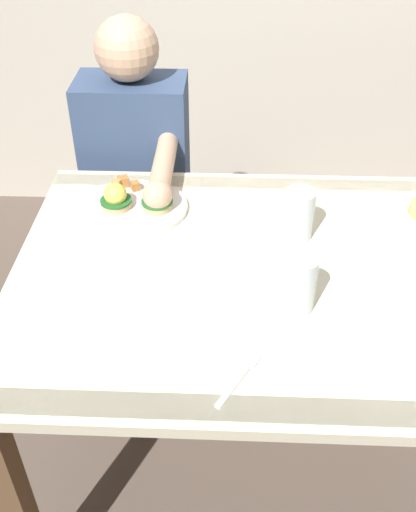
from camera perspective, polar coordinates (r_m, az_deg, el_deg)
ground_plane at (r=1.96m, az=4.12°, el=-18.37°), size 6.00×6.00×0.00m
dining_table at (r=1.47m, az=5.21°, el=-4.61°), size 1.20×0.90×0.74m
eggs_benedict_plate at (r=1.60m, az=-6.85°, el=5.12°), size 0.27×0.27×0.09m
fork at (r=1.17m, az=3.18°, el=-11.46°), size 0.09×0.14×0.00m
water_glass_near at (r=1.28m, az=8.81°, el=-2.98°), size 0.07×0.07×0.14m
water_glass_extra at (r=1.49m, az=8.70°, el=3.69°), size 0.08×0.08×0.13m
diner_person at (r=1.97m, az=-6.89°, el=8.02°), size 0.34×0.54×1.14m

